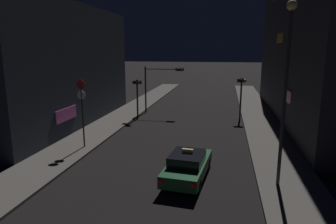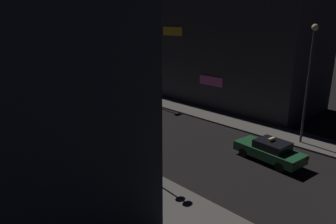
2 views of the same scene
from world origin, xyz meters
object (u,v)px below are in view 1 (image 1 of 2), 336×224
object	(u,v)px
sign_pole_left	(82,107)
street_lamp_near_block	(286,75)
traffic_light_overhead	(161,79)
traffic_light_right_kerb	(241,90)
taxi	(188,165)
traffic_light_left_kerb	(137,91)

from	to	relation	value
sign_pole_left	street_lamp_near_block	bearing A→B (deg)	-16.89
traffic_light_overhead	traffic_light_right_kerb	bearing A→B (deg)	-10.02
sign_pole_left	taxi	bearing A→B (deg)	-25.26
sign_pole_left	street_lamp_near_block	world-z (taller)	street_lamp_near_block
traffic_light_overhead	sign_pole_left	world-z (taller)	traffic_light_overhead
sign_pole_left	traffic_light_right_kerb	bearing A→B (deg)	45.32
traffic_light_overhead	traffic_light_right_kerb	world-z (taller)	traffic_light_overhead
traffic_light_overhead	traffic_light_right_kerb	distance (m)	8.08
taxi	traffic_light_left_kerb	size ratio (longest dim) A/B	1.23
traffic_light_overhead	sign_pole_left	bearing A→B (deg)	-102.14
traffic_light_left_kerb	sign_pole_left	world-z (taller)	sign_pole_left
taxi	traffic_light_overhead	xyz separation A→B (m)	(-4.74, 15.49, 2.75)
traffic_light_overhead	traffic_light_right_kerb	xyz separation A→B (m)	(7.92, -1.40, -0.70)
traffic_light_overhead	sign_pole_left	size ratio (longest dim) A/B	1.08
traffic_light_right_kerb	taxi	bearing A→B (deg)	-102.72
taxi	traffic_light_overhead	size ratio (longest dim) A/B	0.97
traffic_light_right_kerb	traffic_light_overhead	bearing A→B (deg)	169.98
sign_pole_left	traffic_light_overhead	bearing A→B (deg)	77.86
traffic_light_left_kerb	street_lamp_near_block	size ratio (longest dim) A/B	0.44
traffic_light_overhead	taxi	bearing A→B (deg)	-72.97
traffic_light_overhead	street_lamp_near_block	distance (m)	18.14
traffic_light_right_kerb	street_lamp_near_block	size ratio (longest dim) A/B	0.47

